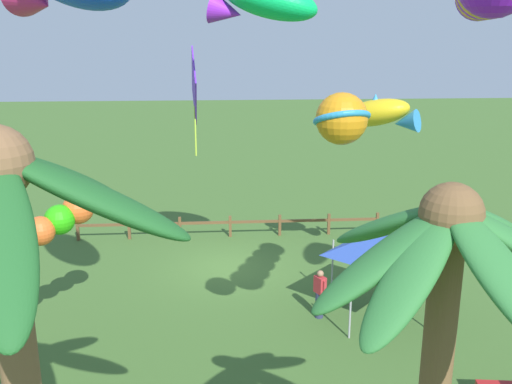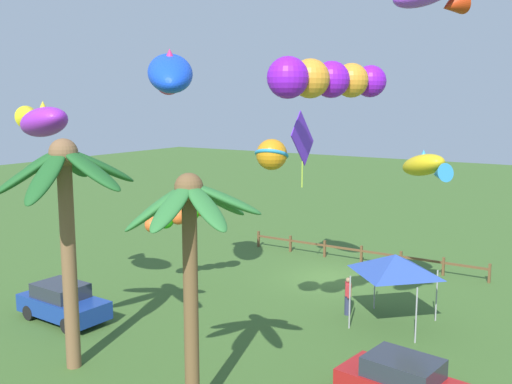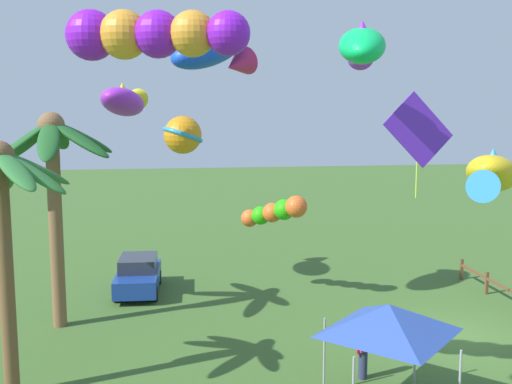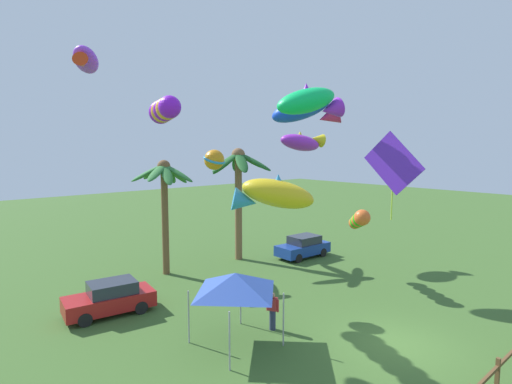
# 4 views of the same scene
# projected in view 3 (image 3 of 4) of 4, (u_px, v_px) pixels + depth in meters

# --- Properties ---
(ground_plane) EXTENTS (120.00, 120.00, 0.00)m
(ground_plane) POSITION_uv_depth(u_px,v_px,m) (454.00, 336.00, 20.87)
(ground_plane) COLOR #3D6028
(palm_tree_0) EXTENTS (4.68, 4.35, 7.59)m
(palm_tree_0) POSITION_uv_depth(u_px,v_px,m) (54.00, 164.00, 21.07)
(palm_tree_0) COLOR brown
(palm_tree_0) RESTS_ON ground
(palm_tree_1) EXTENTS (3.68, 3.81, 6.89)m
(palm_tree_1) POSITION_uv_depth(u_px,v_px,m) (2.00, 201.00, 15.81)
(palm_tree_1) COLOR brown
(palm_tree_1) RESTS_ON ground
(parked_car_1) EXTENTS (3.98, 1.88, 1.51)m
(parked_car_1) POSITION_uv_depth(u_px,v_px,m) (138.00, 275.00, 25.70)
(parked_car_1) COLOR navy
(parked_car_1) RESTS_ON ground
(spectator_0) EXTENTS (0.38, 0.50, 1.59)m
(spectator_0) POSITION_uv_depth(u_px,v_px,m) (363.00, 351.00, 17.47)
(spectator_0) COLOR #2D3351
(spectator_0) RESTS_ON ground
(festival_tent) EXTENTS (2.86, 2.86, 2.85)m
(festival_tent) POSITION_uv_depth(u_px,v_px,m) (389.00, 319.00, 15.32)
(festival_tent) COLOR #9E9EA3
(festival_tent) RESTS_ON ground
(kite_fish_0) EXTENTS (2.81, 2.46, 1.36)m
(kite_fish_0) POSITION_uv_depth(u_px,v_px,m) (491.00, 175.00, 14.87)
(kite_fish_0) COLOR gold
(kite_fish_1) EXTENTS (3.61, 2.31, 1.55)m
(kite_fish_1) POSITION_uv_depth(u_px,v_px,m) (125.00, 101.00, 24.84)
(kite_fish_1) COLOR purple
(kite_tube_3) EXTENTS (2.28, 4.16, 1.18)m
(kite_tube_3) POSITION_uv_depth(u_px,v_px,m) (149.00, 34.00, 13.84)
(kite_tube_3) COLOR #8616D7
(kite_fish_4) EXTENTS (3.38, 2.14, 1.63)m
(kite_fish_4) POSITION_uv_depth(u_px,v_px,m) (362.00, 47.00, 18.06)
(kite_fish_4) COLOR #0CCA5C
(kite_fish_5) EXTENTS (3.79, 3.94, 2.29)m
(kite_fish_5) POSITION_uv_depth(u_px,v_px,m) (213.00, 50.00, 21.64)
(kite_fish_5) COLOR blue
(kite_diamond_6) EXTENTS (0.25, 2.61, 3.65)m
(kite_diamond_6) POSITION_uv_depth(u_px,v_px,m) (418.00, 131.00, 20.82)
(kite_diamond_6) COLOR #6126D0
(kite_ball_7) EXTENTS (1.36, 1.35, 1.03)m
(kite_ball_7) POSITION_uv_depth(u_px,v_px,m) (183.00, 135.00, 16.55)
(kite_ball_7) COLOR orange
(kite_tube_8) EXTENTS (2.49, 2.41, 1.52)m
(kite_tube_8) POSITION_uv_depth(u_px,v_px,m) (275.00, 212.00, 24.55)
(kite_tube_8) COLOR orange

